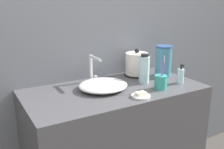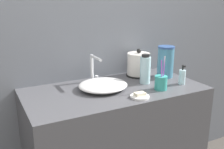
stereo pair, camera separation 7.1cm
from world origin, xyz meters
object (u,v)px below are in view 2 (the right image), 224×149
(faucet, at_px, (94,67))
(toothbrush_cup, at_px, (161,82))
(shampoo_bottle, at_px, (145,69))
(water_pitcher, at_px, (166,62))
(electric_kettle, at_px, (138,65))
(lotion_bottle, at_px, (182,77))

(faucet, relative_size, toothbrush_cup, 0.87)
(toothbrush_cup, bearing_deg, shampoo_bottle, 95.96)
(faucet, distance_m, shampoo_bottle, 0.36)
(toothbrush_cup, height_order, shampoo_bottle, toothbrush_cup)
(shampoo_bottle, relative_size, water_pitcher, 0.88)
(toothbrush_cup, distance_m, shampoo_bottle, 0.17)
(faucet, height_order, shampoo_bottle, shampoo_bottle)
(electric_kettle, height_order, lotion_bottle, electric_kettle)
(faucet, relative_size, lotion_bottle, 1.44)
(electric_kettle, height_order, water_pitcher, water_pitcher)
(electric_kettle, distance_m, shampoo_bottle, 0.18)
(faucet, bearing_deg, water_pitcher, -12.59)
(faucet, height_order, lotion_bottle, faucet)
(shampoo_bottle, distance_m, water_pitcher, 0.23)
(water_pitcher, bearing_deg, lotion_bottle, -92.03)
(electric_kettle, bearing_deg, faucet, 179.05)
(toothbrush_cup, bearing_deg, faucet, 133.95)
(lotion_bottle, xyz_separation_m, water_pitcher, (0.01, 0.20, 0.06))
(electric_kettle, xyz_separation_m, shampoo_bottle, (-0.06, -0.17, 0.02))
(electric_kettle, bearing_deg, lotion_bottle, -62.69)
(toothbrush_cup, bearing_deg, electric_kettle, 83.07)
(faucet, bearing_deg, shampoo_bottle, -30.12)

